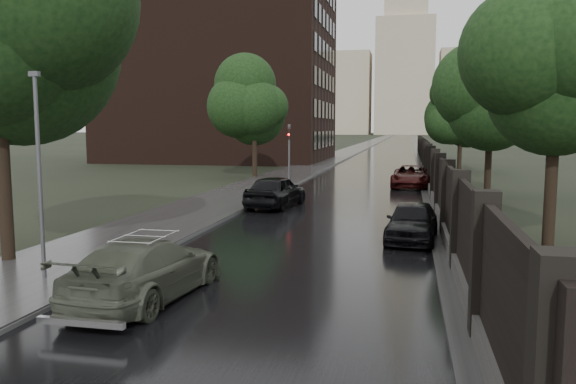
{
  "coord_description": "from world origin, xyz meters",
  "views": [
    {
      "loc": [
        3.24,
        -10.32,
        3.8
      ],
      "look_at": [
        -0.97,
        9.19,
        1.5
      ],
      "focal_mm": 35.0,
      "sensor_mm": 36.0,
      "label": 1
    }
  ],
  "objects_px": {
    "traffic_light": "(289,149)",
    "car_right_near": "(412,221)",
    "tree_left_far": "(254,108)",
    "tree_right_a": "(556,89)",
    "tree_right_b": "(490,106)",
    "lamp_post": "(39,175)",
    "hatchback_left": "(276,191)",
    "volga_sedan": "(146,269)",
    "tree_right_c": "(461,114)",
    "car_right_far": "(411,177)"
  },
  "relations": [
    {
      "from": "traffic_light",
      "to": "car_right_near",
      "type": "xyz_separation_m",
      "value": [
        7.7,
        -16.29,
        -1.72
      ]
    },
    {
      "from": "tree_left_far",
      "to": "tree_right_a",
      "type": "bearing_deg",
      "value": -54.83
    },
    {
      "from": "tree_right_b",
      "to": "lamp_post",
      "type": "distance_m",
      "value": 24.33
    },
    {
      "from": "lamp_post",
      "to": "hatchback_left",
      "type": "xyz_separation_m",
      "value": [
        2.49,
        13.98,
        -1.89
      ]
    },
    {
      "from": "tree_right_b",
      "to": "lamp_post",
      "type": "bearing_deg",
      "value": -122.18
    },
    {
      "from": "tree_right_a",
      "to": "lamp_post",
      "type": "height_order",
      "value": "tree_right_a"
    },
    {
      "from": "volga_sedan",
      "to": "car_right_near",
      "type": "height_order",
      "value": "volga_sedan"
    },
    {
      "from": "traffic_light",
      "to": "tree_right_b",
      "type": "bearing_deg",
      "value": -14.24
    },
    {
      "from": "hatchback_left",
      "to": "tree_right_a",
      "type": "bearing_deg",
      "value": 151.53
    },
    {
      "from": "tree_right_c",
      "to": "lamp_post",
      "type": "xyz_separation_m",
      "value": [
        -12.9,
        -38.5,
        -2.28
      ]
    },
    {
      "from": "hatchback_left",
      "to": "car_right_near",
      "type": "distance_m",
      "value": 9.26
    },
    {
      "from": "tree_left_far",
      "to": "tree_right_c",
      "type": "distance_m",
      "value": 18.45
    },
    {
      "from": "tree_right_b",
      "to": "car_right_far",
      "type": "bearing_deg",
      "value": 135.86
    },
    {
      "from": "tree_right_c",
      "to": "hatchback_left",
      "type": "xyz_separation_m",
      "value": [
        -10.41,
        -24.52,
        -4.17
      ]
    },
    {
      "from": "tree_right_b",
      "to": "hatchback_left",
      "type": "height_order",
      "value": "tree_right_b"
    },
    {
      "from": "volga_sedan",
      "to": "car_right_near",
      "type": "xyz_separation_m",
      "value": [
        5.8,
        7.81,
        -0.01
      ]
    },
    {
      "from": "lamp_post",
      "to": "car_right_far",
      "type": "xyz_separation_m",
      "value": [
        8.8,
        24.48,
        -1.96
      ]
    },
    {
      "from": "tree_right_b",
      "to": "traffic_light",
      "type": "height_order",
      "value": "tree_right_b"
    },
    {
      "from": "tree_left_far",
      "to": "traffic_light",
      "type": "relative_size",
      "value": 1.85
    },
    {
      "from": "car_right_near",
      "to": "car_right_far",
      "type": "relative_size",
      "value": 0.78
    },
    {
      "from": "tree_right_b",
      "to": "volga_sedan",
      "type": "relative_size",
      "value": 1.48
    },
    {
      "from": "tree_left_far",
      "to": "tree_right_a",
      "type": "xyz_separation_m",
      "value": [
        15.5,
        -22.0,
        -0.29
      ]
    },
    {
      "from": "tree_right_b",
      "to": "car_right_near",
      "type": "distance_m",
      "value": 14.56
    },
    {
      "from": "tree_right_b",
      "to": "traffic_light",
      "type": "relative_size",
      "value": 1.75
    },
    {
      "from": "tree_left_far",
      "to": "car_right_near",
      "type": "bearing_deg",
      "value": -61.84
    },
    {
      "from": "tree_right_b",
      "to": "hatchback_left",
      "type": "distance_m",
      "value": 12.97
    },
    {
      "from": "tree_right_b",
      "to": "car_right_far",
      "type": "height_order",
      "value": "tree_right_b"
    },
    {
      "from": "car_right_near",
      "to": "car_right_far",
      "type": "xyz_separation_m",
      "value": [
        0.0,
        17.28,
        0.03
      ]
    },
    {
      "from": "tree_right_c",
      "to": "hatchback_left",
      "type": "height_order",
      "value": "tree_right_c"
    },
    {
      "from": "car_right_far",
      "to": "tree_left_far",
      "type": "bearing_deg",
      "value": 162.68
    },
    {
      "from": "tree_left_far",
      "to": "hatchback_left",
      "type": "relative_size",
      "value": 1.61
    },
    {
      "from": "tree_right_c",
      "to": "car_right_far",
      "type": "xyz_separation_m",
      "value": [
        -4.1,
        -14.02,
        -4.24
      ]
    },
    {
      "from": "tree_right_b",
      "to": "tree_right_c",
      "type": "distance_m",
      "value": 18.0
    },
    {
      "from": "tree_right_c",
      "to": "lamp_post",
      "type": "relative_size",
      "value": 1.37
    },
    {
      "from": "tree_right_a",
      "to": "traffic_light",
      "type": "xyz_separation_m",
      "value": [
        -11.8,
        16.99,
        -2.55
      ]
    },
    {
      "from": "tree_left_far",
      "to": "car_right_far",
      "type": "bearing_deg",
      "value": -19.43
    },
    {
      "from": "tree_left_far",
      "to": "tree_right_a",
      "type": "relative_size",
      "value": 1.05
    },
    {
      "from": "tree_right_c",
      "to": "car_right_near",
      "type": "xyz_separation_m",
      "value": [
        -4.1,
        -31.3,
        -4.28
      ]
    },
    {
      "from": "traffic_light",
      "to": "tree_left_far",
      "type": "bearing_deg",
      "value": 126.47
    },
    {
      "from": "lamp_post",
      "to": "tree_right_b",
      "type": "bearing_deg",
      "value": 57.82
    },
    {
      "from": "tree_right_a",
      "to": "tree_right_c",
      "type": "xyz_separation_m",
      "value": [
        0.0,
        32.0,
        0.0
      ]
    },
    {
      "from": "tree_right_b",
      "to": "traffic_light",
      "type": "distance_m",
      "value": 12.44
    },
    {
      "from": "hatchback_left",
      "to": "car_right_far",
      "type": "height_order",
      "value": "hatchback_left"
    },
    {
      "from": "traffic_light",
      "to": "car_right_far",
      "type": "height_order",
      "value": "traffic_light"
    },
    {
      "from": "tree_left_far",
      "to": "hatchback_left",
      "type": "xyz_separation_m",
      "value": [
        5.09,
        -14.52,
        -4.46
      ]
    },
    {
      "from": "tree_right_c",
      "to": "traffic_light",
      "type": "relative_size",
      "value": 1.75
    },
    {
      "from": "tree_left_far",
      "to": "hatchback_left",
      "type": "height_order",
      "value": "tree_left_far"
    },
    {
      "from": "traffic_light",
      "to": "hatchback_left",
      "type": "height_order",
      "value": "traffic_light"
    },
    {
      "from": "tree_right_c",
      "to": "traffic_light",
      "type": "distance_m",
      "value": 19.26
    },
    {
      "from": "tree_right_a",
      "to": "volga_sedan",
      "type": "relative_size",
      "value": 1.48
    }
  ]
}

